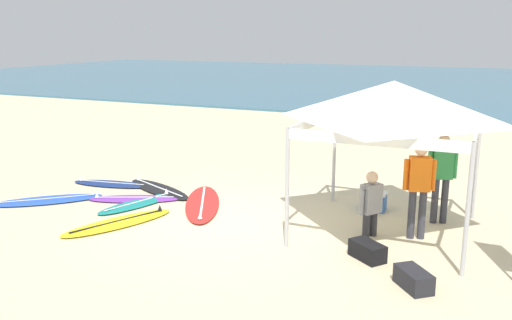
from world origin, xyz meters
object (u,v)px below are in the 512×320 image
Objects in this scene: canopy_tent at (393,102)px; cooler_box at (374,201)px; surfboard_navy at (111,184)px; person_green at (442,173)px; surfboard_purple at (134,199)px; surfboard_blue at (46,200)px; surfboard_red at (202,203)px; person_grey at (371,201)px; gear_bag_near_tent at (414,279)px; person_orange at (419,184)px; surfboard_yellow at (119,222)px; surfboard_teal at (138,203)px; surfboard_black at (159,189)px; gear_bag_by_pole at (367,251)px.

canopy_tent reaches higher than cooler_box.
surfboard_navy is 1.18× the size of person_green.
surfboard_blue is at bearing -152.87° from surfboard_purple.
person_grey is (3.62, -0.36, 0.62)m from surfboard_red.
surfboard_red is 1.55m from surfboard_purple.
canopy_tent is 1.45× the size of surfboard_navy.
cooler_box is (-1.30, 0.25, -0.79)m from person_green.
gear_bag_near_tent is at bearing -59.98° from person_grey.
canopy_tent is at bearing -0.08° from surfboard_red.
gear_bag_near_tent reaches higher than surfboard_navy.
canopy_tent reaches higher than surfboard_purple.
person_green is at bearing 74.42° from person_orange.
surfboard_yellow is at bearing -163.42° from person_orange.
person_grey reaches higher than surfboard_teal.
cooler_box is at bearing 20.02° from surfboard_teal.
surfboard_teal is 3.98× the size of cooler_box.
canopy_tent is at bearing -132.66° from person_green.
person_orange is (4.39, -0.12, 0.95)m from surfboard_red.
surfboard_black is (-1.46, 0.54, 0.00)m from surfboard_red.
gear_bag_near_tent is (5.51, -0.44, 0.10)m from surfboard_yellow.
surfboard_red is 3.56m from cooler_box.
surfboard_blue is 1.25× the size of person_orange.
surfboard_red is 4.38× the size of gear_bag_near_tent.
person_green reaches higher than cooler_box.
person_green is 3.42× the size of cooler_box.
canopy_tent is 1.37× the size of surfboard_blue.
gear_bag_by_pole is at bearing -80.08° from cooler_box.
surfboard_blue is at bearing 172.99° from gear_bag_near_tent.
person_green is at bearing 13.62° from surfboard_teal.
surfboard_teal is (0.27, -0.23, 0.00)m from surfboard_purple.
surfboard_yellow and surfboard_teal have the same top height.
surfboard_teal is 1.11m from surfboard_black.
surfboard_black is at bearing 100.75° from surfboard_teal.
person_grey is (-0.22, -0.36, -1.73)m from canopy_tent.
surfboard_black is (1.73, 1.71, 0.00)m from surfboard_blue.
gear_bag_by_pole is (-0.86, -2.26, -0.85)m from person_green.
person_green is at bearing 14.65° from surfboard_blue.
surfboard_black is 1.33× the size of person_green.
gear_bag_near_tent reaches higher than surfboard_yellow.
person_green reaches higher than surfboard_purple.
gear_bag_by_pole is (-0.83, 0.76, 0.00)m from gear_bag_near_tent.
surfboard_blue is (-3.19, -1.16, 0.00)m from surfboard_red.
surfboard_yellow is at bearing -176.20° from gear_bag_by_pole.
person_grey is at bearing -0.59° from surfboard_purple.
surfboard_blue is at bearing -165.35° from person_green.
surfboard_navy is (0.44, 1.61, 0.00)m from surfboard_blue.
surfboard_yellow is 5.10m from cooler_box.
surfboard_yellow is 4.63× the size of cooler_box.
surfboard_blue is 1.67m from surfboard_navy.
person_orange is (5.64, 0.43, 0.95)m from surfboard_teal.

